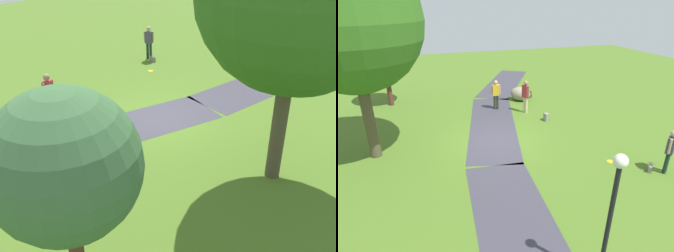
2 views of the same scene
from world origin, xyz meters
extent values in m
plane|color=#4C7023|center=(0.00, 0.00, 0.00)|extent=(48.00, 48.00, 0.00)
cube|color=#3E3A47|center=(-6.01, 0.85, 0.00)|extent=(8.16, 2.92, 0.01)
cube|color=#3E3A47|center=(1.85, -0.45, 0.00)|extent=(8.30, 4.09, 0.01)
cylinder|color=#4D4530|center=(0.14, 4.86, 1.70)|extent=(0.41, 0.41, 3.41)
sphere|color=#3C653B|center=(6.45, 4.59, 3.20)|extent=(2.58, 2.58, 2.58)
cylinder|color=black|center=(-7.35, -0.43, 0.05)|extent=(0.20, 0.20, 0.10)
cylinder|color=black|center=(-7.35, -0.43, 1.47)|extent=(0.10, 0.10, 2.94)
sphere|color=white|center=(-7.35, -0.43, 3.08)|extent=(0.28, 0.28, 0.28)
cylinder|color=#162D23|center=(-4.38, -5.21, 0.41)|extent=(0.13, 0.13, 0.81)
cylinder|color=#162D23|center=(-4.29, -5.34, 0.41)|extent=(0.13, 0.13, 0.81)
cube|color=#40435B|center=(-4.34, -5.28, 1.11)|extent=(0.40, 0.43, 0.61)
cylinder|color=tan|center=(-4.46, -5.09, 1.15)|extent=(0.08, 0.08, 0.54)
cylinder|color=tan|center=(-4.22, -5.46, 1.15)|extent=(0.08, 0.08, 0.54)
sphere|color=tan|center=(-4.34, -5.28, 1.56)|extent=(0.22, 0.22, 0.22)
cylinder|color=beige|center=(2.79, -2.66, 0.44)|extent=(0.13, 0.13, 0.89)
cylinder|color=beige|center=(2.93, -2.58, 0.44)|extent=(0.13, 0.13, 0.89)
cube|color=#A93136|center=(2.86, -2.62, 1.22)|extent=(0.43, 0.38, 0.66)
cylinder|color=#9E7D5D|center=(2.67, -2.72, 1.25)|extent=(0.08, 0.08, 0.59)
cylinder|color=#9E7D5D|center=(3.06, -2.51, 1.25)|extent=(0.08, 0.08, 0.59)
sphere|color=#9E7D5D|center=(2.86, -2.62, 1.70)|extent=(0.24, 0.24, 0.24)
cylinder|color=#25311C|center=(3.91, -1.14, 0.41)|extent=(0.13, 0.13, 0.82)
cylinder|color=#25311C|center=(3.87, -1.30, 0.41)|extent=(0.13, 0.13, 0.82)
cube|color=gold|center=(3.89, -1.22, 1.13)|extent=(0.32, 0.41, 0.62)
cylinder|color=tan|center=(3.94, -1.00, 1.16)|extent=(0.08, 0.08, 0.55)
cylinder|color=tan|center=(3.83, -1.43, 1.16)|extent=(0.08, 0.08, 0.55)
sphere|color=tan|center=(3.89, -1.22, 1.58)|extent=(0.22, 0.22, 0.22)
cube|color=gray|center=(-4.13, -4.81, 0.12)|extent=(0.31, 0.31, 0.24)
torus|color=gray|center=(-4.13, -4.81, 0.30)|extent=(0.38, 0.38, 0.02)
cube|color=gray|center=(1.41, -3.23, 0.20)|extent=(0.30, 0.23, 0.40)
cube|color=gray|center=(1.43, -3.36, 0.12)|extent=(0.20, 0.08, 0.18)
cylinder|color=yellow|center=(-3.12, -3.86, 0.01)|extent=(0.27, 0.27, 0.02)
camera|label=1|loc=(8.99, 9.48, 6.76)|focal=42.71mm
camera|label=2|loc=(-10.93, 2.89, 5.74)|focal=30.20mm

